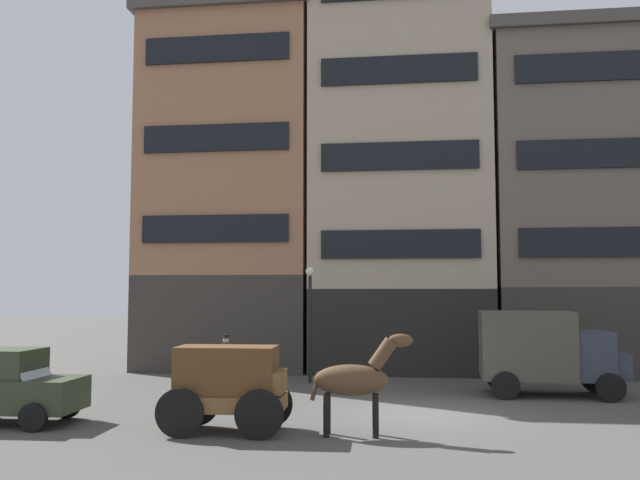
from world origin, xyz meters
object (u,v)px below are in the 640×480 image
Objects in this scene: sedan_dark at (4,386)px; cargo_wagon at (229,382)px; delivery_truck_far at (546,350)px; pedestrian_officer at (226,359)px; draft_horse at (356,379)px; streetlamp_curbside at (310,307)px.

cargo_wagon is at bearing -3.08° from sedan_dark.
delivery_truck_far is at bearing 37.77° from cargo_wagon.
pedestrian_officer is (-10.37, 0.34, -0.44)m from delivery_truck_far.
delivery_truck_far is 15.52m from sedan_dark.
draft_horse is at bearing 0.03° from cargo_wagon.
draft_horse is at bearing -130.00° from delivery_truck_far.
draft_horse is 8.52m from delivery_truck_far.
delivery_truck_far reaches higher than draft_horse.
draft_horse reaches higher than cargo_wagon.
draft_horse is at bearing -2.03° from sedan_dark.
draft_horse is 8.86m from streetlamp_curbside.
delivery_truck_far reaches higher than cargo_wagon.
sedan_dark is at bearing -120.33° from pedestrian_officer.
delivery_truck_far is 1.07× the size of streetlamp_curbside.
draft_horse is 0.57× the size of streetlamp_curbside.
delivery_truck_far is at bearing -1.90° from pedestrian_officer.
delivery_truck_far is 10.39m from pedestrian_officer.
delivery_truck_far reaches higher than sedan_dark.
draft_horse reaches higher than pedestrian_officer.
streetlamp_curbside is at bearing 51.50° from sedan_dark.
sedan_dark is 7.60m from pedestrian_officer.
pedestrian_officer is at bearing 59.67° from sedan_dark.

